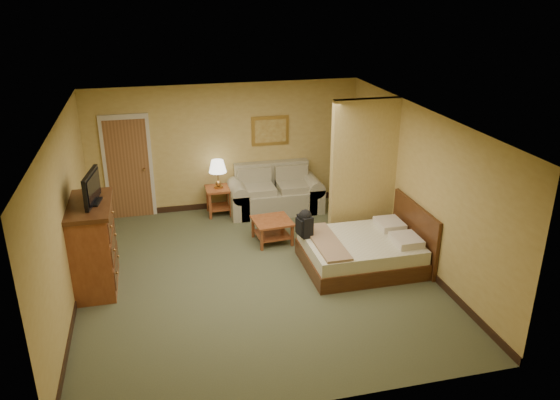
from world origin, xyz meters
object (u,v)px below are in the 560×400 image
object	(u,v)px
loveseat	(275,196)
bed	(364,251)
dresser	(92,245)
coffee_table	(272,226)

from	to	relation	value
loveseat	bed	size ratio (longest dim) A/B	0.99
dresser	bed	xyz separation A→B (m)	(4.30, -0.38, -0.42)
coffee_table	bed	size ratio (longest dim) A/B	0.38
coffee_table	dresser	bearing A→B (deg)	-163.78
coffee_table	dresser	xyz separation A→B (m)	(-3.01, -0.88, 0.39)
coffee_table	bed	xyz separation A→B (m)	(1.29, -1.25, -0.03)
loveseat	bed	bearing A→B (deg)	-71.32
coffee_table	bed	world-z (taller)	bed
loveseat	bed	xyz separation A→B (m)	(0.91, -2.68, -0.03)
loveseat	dresser	xyz separation A→B (m)	(-3.39, -2.30, 0.39)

